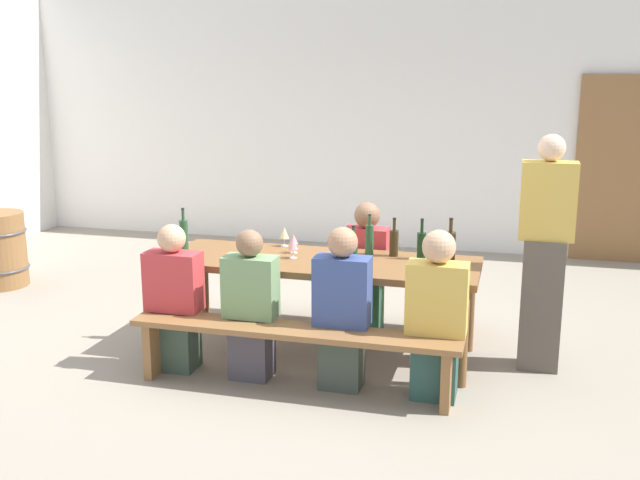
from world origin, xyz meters
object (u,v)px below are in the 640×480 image
Objects in this scene: tasting_table at (320,269)px; wine_glass_0 at (294,240)px; seated_guest_far_0 at (366,271)px; seated_guest_near_3 at (436,319)px; wine_bottle_4 at (184,235)px; wine_bottle_1 at (394,242)px; wine_glass_1 at (437,258)px; wine_glass_3 at (293,244)px; wine_bottle_5 at (421,245)px; wine_glass_2 at (284,233)px; bench_near at (293,340)px; wine_bottle_0 at (450,247)px; wine_glass_4 at (240,243)px; seated_guest_near_2 at (342,312)px; wine_bottle_3 at (369,239)px; seated_guest_near_1 at (251,309)px; bench_far at (341,283)px; wooden_door at (617,170)px; wine_bottle_2 at (353,254)px; seated_guest_near_0 at (174,302)px.

wine_glass_0 reaches higher than tasting_table.
wine_glass_0 is 0.13× the size of seated_guest_far_0.
wine_bottle_4 is at bearing 75.39° from seated_guest_near_3.
wine_bottle_1 is 0.53m from seated_guest_far_0.
wine_glass_3 is at bearing 172.40° from wine_glass_1.
wine_glass_2 is at bearing 173.33° from wine_bottle_5.
bench_near is 1.39m from wine_bottle_4.
wine_glass_3 is (-1.16, -0.14, -0.02)m from wine_bottle_0.
wine_glass_4 reaches higher than tasting_table.
wine_bottle_4 is at bearing -168.97° from wine_glass_0.
wine_bottle_1 is 0.26× the size of seated_guest_near_2.
seated_guest_near_1 is (-0.68, -0.81, -0.37)m from wine_bottle_3.
wine_glass_4 is 0.14× the size of seated_guest_far_0.
seated_guest_far_0 is (0.85, 0.65, -0.33)m from wine_glass_4.
seated_guest_near_1 is at bearing -122.32° from tasting_table.
wine_glass_2 is 1.18m from seated_guest_near_2.
wine_bottle_1 is at bearing 9.59° from wine_bottle_4.
wine_bottle_5 reaches higher than bench_far.
wine_glass_0 reaches higher than bench_far.
wine_bottle_0 is 0.64m from wine_bottle_3.
wine_bottle_4 is at bearing -172.80° from wine_bottle_5.
wooden_door reaches higher than bench_near.
bench_far is 1.32m from seated_guest_near_1.
wine_bottle_2 is at bearing -35.64° from wine_glass_0.
wooden_door is 1.83× the size of seated_guest_near_3.
wooden_door is 0.92× the size of bench_far.
seated_guest_near_2 is at bearing -76.42° from bench_far.
wine_glass_3 reaches higher than wine_glass_0.
tasting_table is 1.04× the size of bench_far.
bench_near is 2.10× the size of seated_guest_near_0.
bench_near is 14.77× the size of wine_glass_3.
bench_far is at bearing -121.43° from seated_guest_far_0.
wine_bottle_0 is (0.96, -0.58, 0.52)m from bench_far.
seated_guest_near_0 is at bearing -121.58° from wine_glass_2.
bench_far is at bearing -15.58° from seated_guest_near_1.
wine_glass_1 is at bearing -21.50° from wine_glass_2.
wine_bottle_1 is at bearing 68.12° from wine_bottle_2.
wine_bottle_3 is at bearing 88.52° from wine_bottle_2.
seated_guest_near_1 is at bearing -105.27° from wine_glass_3.
tasting_table is at bearing 59.37° from seated_guest_near_3.
wine_bottle_3 is at bearing 11.03° from wine_bottle_4.
seated_guest_near_3 reaches higher than wine_bottle_5.
wine_glass_2 is (-0.39, 1.05, 0.50)m from bench_near.
seated_guest_near_3 reaches higher than wine_glass_0.
wine_bottle_2 reaches higher than tasting_table.
wine_bottle_4 is (-1.43, -0.28, 0.01)m from wine_bottle_3.
wine_bottle_4 is 0.67m from seated_guest_near_0.
bench_far is 13.59× the size of wine_glass_1.
seated_guest_near_0 is 0.94× the size of seated_guest_near_3.
bench_near is at bearing -148.76° from wine_glass_1.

